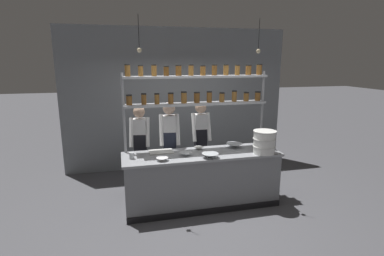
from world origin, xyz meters
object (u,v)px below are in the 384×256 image
chef_center (170,142)px  prep_bowl_far_left (234,146)px  spice_shelf_unit (198,92)px  prep_bowl_center_front (210,156)px  prep_bowl_near_right (199,148)px  chef_right (201,138)px  serving_cup_front (132,156)px  cutting_board (161,152)px  container_stack (264,142)px  prep_bowl_near_left (162,159)px  chef_left (140,144)px  prep_bowl_center_back (186,154)px

chef_center → prep_bowl_far_left: (1.08, -0.39, -0.03)m
spice_shelf_unit → chef_center: bearing=154.2°
prep_bowl_center_front → prep_bowl_near_right: 0.49m
chef_right → serving_cup_front: 1.57m
chef_right → prep_bowl_far_left: 0.76m
cutting_board → container_stack: bearing=-14.6°
prep_bowl_near_left → chef_left: bearing=105.5°
prep_bowl_far_left → serving_cup_front: serving_cup_front is taller
chef_right → cutting_board: size_ratio=4.16×
chef_center → container_stack: (1.45, -0.79, 0.12)m
prep_bowl_center_front → prep_bowl_center_back: prep_bowl_center_front is taller
container_stack → prep_bowl_near_left: (-1.70, 0.01, -0.17)m
cutting_board → prep_bowl_near_left: prep_bowl_near_left is taller
cutting_board → prep_bowl_near_left: 0.42m
prep_bowl_near_right → prep_bowl_far_left: (0.63, -0.05, 0.02)m
chef_right → container_stack: 1.31m
chef_left → prep_bowl_center_back: chef_left is taller
chef_right → chef_center: bearing=-157.2°
chef_right → cutting_board: (-0.85, -0.60, -0.03)m
cutting_board → spice_shelf_unit: bearing=11.9°
chef_center → spice_shelf_unit: bearing=-19.7°
chef_right → prep_bowl_far_left: bearing=-52.2°
chef_left → chef_center: 0.54m
prep_bowl_near_left → prep_bowl_near_right: (0.70, 0.45, -0.00)m
chef_center → prep_bowl_near_right: bearing=-30.2°
chef_left → container_stack: bearing=-17.0°
chef_left → chef_center: chef_center is taller
prep_bowl_center_front → spice_shelf_unit: bearing=95.0°
chef_left → prep_bowl_far_left: 1.69m
spice_shelf_unit → chef_center: spice_shelf_unit is taller
prep_bowl_near_left → serving_cup_front: 0.49m
spice_shelf_unit → prep_bowl_far_left: size_ratio=8.73×
chef_left → container_stack: 2.19m
prep_bowl_near_left → prep_bowl_far_left: bearing=16.5°
chef_left → chef_right: chef_right is taller
spice_shelf_unit → prep_bowl_near_left: size_ratio=13.55×
serving_cup_front → prep_bowl_near_left: bearing=-24.6°
chef_center → prep_bowl_near_left: 0.82m
prep_bowl_center_front → container_stack: bearing=1.7°
prep_bowl_center_back → prep_bowl_near_right: size_ratio=1.25×
container_stack → prep_bowl_center_back: container_stack is taller
container_stack → prep_bowl_near_right: bearing=155.3°
chef_left → prep_bowl_center_front: 1.42m
spice_shelf_unit → prep_bowl_far_left: spice_shelf_unit is taller
prep_bowl_near_left → prep_bowl_center_back: (0.41, 0.16, 0.00)m
spice_shelf_unit → chef_left: (-0.97, 0.39, -0.95)m
prep_bowl_near_right → serving_cup_front: serving_cup_front is taller
container_stack → prep_bowl_near_right: 1.11m
prep_bowl_center_front → prep_bowl_center_back: size_ratio=1.33×
chef_center → prep_bowl_near_left: bearing=-101.6°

